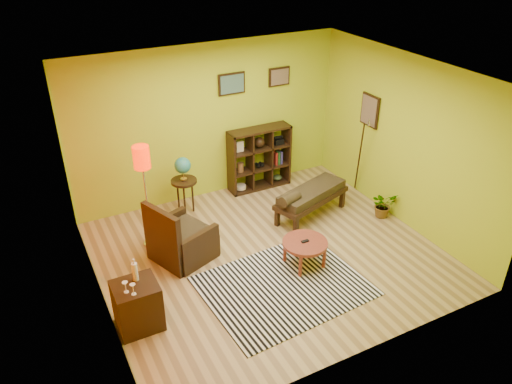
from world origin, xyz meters
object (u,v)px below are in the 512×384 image
side_cabinet (137,305)px  potted_plant (383,207)px  armchair (180,242)px  bench (310,195)px  floor_lamp (143,167)px  cube_shelf (260,158)px  coffee_table (305,245)px  globe_table (183,172)px

side_cabinet → potted_plant: (4.50, 0.66, -0.15)m
armchair → bench: 2.39m
bench → potted_plant: bearing=-26.3°
armchair → floor_lamp: size_ratio=0.61×
cube_shelf → bench: size_ratio=0.79×
side_cabinet → armchair: bearing=49.4°
potted_plant → floor_lamp: bearing=164.9°
armchair → potted_plant: armchair is taller
armchair → bench: armchair is taller
coffee_table → cube_shelf: size_ratio=0.56×
side_cabinet → bench: bearing=20.1°
globe_table → bench: bearing=-30.2°
coffee_table → cube_shelf: cube_shelf is taller
side_cabinet → floor_lamp: (0.67, 1.69, 1.05)m
coffee_table → floor_lamp: bearing=139.9°
coffee_table → bench: 1.37m
floor_lamp → bench: size_ratio=1.11×
coffee_table → side_cabinet: 2.55m
globe_table → cube_shelf: size_ratio=0.90×
floor_lamp → potted_plant: floor_lamp is taller
floor_lamp → globe_table: size_ratio=1.57×
floor_lamp → cube_shelf: size_ratio=1.42×
side_cabinet → bench: size_ratio=0.63×
floor_lamp → cube_shelf: 2.72m
globe_table → side_cabinet: bearing=-122.8°
armchair → side_cabinet: bearing=-130.6°
side_cabinet → cube_shelf: cube_shelf is taller
floor_lamp → cube_shelf: (2.44, 0.91, -0.78)m
bench → potted_plant: 1.30m
globe_table → potted_plant: 3.49m
armchair → bench: bearing=2.5°
cube_shelf → potted_plant: bearing=-54.6°
globe_table → potted_plant: size_ratio=2.35×
armchair → cube_shelf: cube_shelf is taller
coffee_table → globe_table: size_ratio=0.62×
armchair → side_cabinet: (-0.96, -1.12, 0.03)m
floor_lamp → globe_table: 1.17m
side_cabinet → potted_plant: size_ratio=2.09×
cube_shelf → bench: bearing=-80.2°
coffee_table → globe_table: (-1.06, 2.20, 0.47)m
side_cabinet → cube_shelf: 4.07m
coffee_table → cube_shelf: bearing=77.3°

